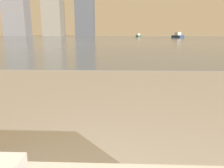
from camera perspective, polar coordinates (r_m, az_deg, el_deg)
harbor_water at (r=61.86m, az=2.12°, el=11.89°), size 180.00×110.00×0.01m
harbor_boat_1 at (r=66.72m, az=16.79°, el=11.93°), size 2.80×4.55×1.61m
harbor_boat_2 at (r=81.71m, az=6.93°, el=12.40°), size 1.83×3.74×1.34m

